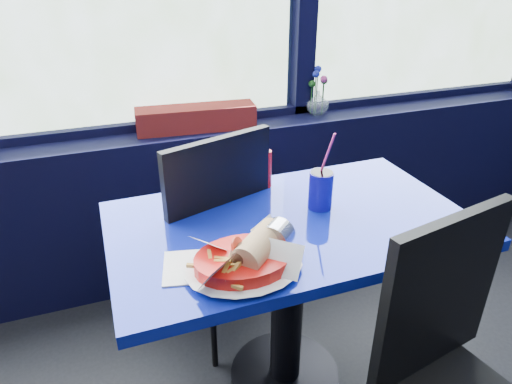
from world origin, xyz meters
The scene contains 10 objects.
window_sill centered at (0.00, 2.87, 0.40)m, with size 5.00×0.26×0.80m, color black.
near_table centered at (0.30, 2.00, 0.57)m, with size 1.20×0.70×0.75m.
chair_near_front centered at (0.50, 1.40, 0.57)m, with size 0.52×0.52×0.98m.
chair_near_back centered at (0.15, 2.32, 0.57)m, with size 0.57×0.57×1.00m.
planter_box centered at (0.19, 2.86, 0.86)m, with size 0.56×0.14×0.11m, color maroon.
flower_vase centered at (0.84, 2.88, 0.88)m, with size 0.13×0.13×0.25m.
food_basket centered at (0.07, 1.79, 0.79)m, with size 0.36×0.36×0.11m.
ketchup_bottle centered at (0.31, 2.27, 0.83)m, with size 0.05×0.05×0.19m.
soda_cup centered at (0.43, 2.05, 0.82)m, with size 0.08×0.08×0.29m.
napkin centered at (-0.07, 1.86, 0.75)m, with size 0.16×0.16×0.00m, color white.
Camera 1 is at (-0.26, 0.80, 1.54)m, focal length 32.00 mm.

